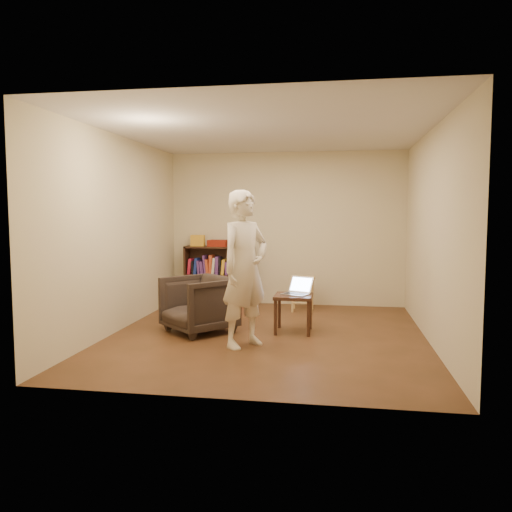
% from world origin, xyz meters
% --- Properties ---
extents(floor, '(4.50, 4.50, 0.00)m').
position_xyz_m(floor, '(0.00, 0.00, 0.00)').
color(floor, '#432B15').
rests_on(floor, ground).
extents(ceiling, '(4.50, 4.50, 0.00)m').
position_xyz_m(ceiling, '(0.00, 0.00, 2.60)').
color(ceiling, silver).
rests_on(ceiling, wall_back).
extents(wall_back, '(4.00, 0.00, 4.00)m').
position_xyz_m(wall_back, '(0.00, 2.25, 1.30)').
color(wall_back, beige).
rests_on(wall_back, floor).
extents(wall_left, '(0.00, 4.50, 4.50)m').
position_xyz_m(wall_left, '(-2.00, 0.00, 1.30)').
color(wall_left, beige).
rests_on(wall_left, floor).
extents(wall_right, '(0.00, 4.50, 4.50)m').
position_xyz_m(wall_right, '(2.00, 0.00, 1.30)').
color(wall_right, beige).
rests_on(wall_right, floor).
extents(bookshelf, '(1.20, 0.30, 1.00)m').
position_xyz_m(bookshelf, '(-1.13, 2.09, 0.44)').
color(bookshelf, black).
rests_on(bookshelf, floor).
extents(box_yellow, '(0.25, 0.20, 0.19)m').
position_xyz_m(box_yellow, '(-1.52, 2.11, 1.09)').
color(box_yellow, gold).
rests_on(box_yellow, bookshelf).
extents(red_cloth, '(0.36, 0.29, 0.11)m').
position_xyz_m(red_cloth, '(-1.14, 2.06, 1.06)').
color(red_cloth, maroon).
rests_on(red_cloth, bookshelf).
extents(box_green, '(0.16, 0.16, 0.14)m').
position_xyz_m(box_green, '(-0.86, 2.09, 1.07)').
color(box_green, '#217B44').
rests_on(box_green, bookshelf).
extents(box_white, '(0.11, 0.11, 0.08)m').
position_xyz_m(box_white, '(-0.61, 2.06, 1.04)').
color(box_white, beige).
rests_on(box_white, bookshelf).
extents(stool, '(0.38, 0.38, 0.55)m').
position_xyz_m(stool, '(0.34, 1.70, 0.44)').
color(stool, tan).
rests_on(stool, floor).
extents(armchair, '(1.14, 1.14, 0.74)m').
position_xyz_m(armchair, '(-0.92, 0.03, 0.37)').
color(armchair, '#302720').
rests_on(armchair, floor).
extents(side_table, '(0.49, 0.49, 0.50)m').
position_xyz_m(side_table, '(0.32, 0.23, 0.42)').
color(side_table, black).
rests_on(side_table, floor).
extents(laptop, '(0.43, 0.44, 0.22)m').
position_xyz_m(laptop, '(0.37, 0.27, 0.55)').
color(laptop, '#A9A8AD').
rests_on(laptop, side_table).
extents(person, '(0.76, 0.80, 1.84)m').
position_xyz_m(person, '(-0.19, -0.56, 0.92)').
color(person, beige).
rests_on(person, floor).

